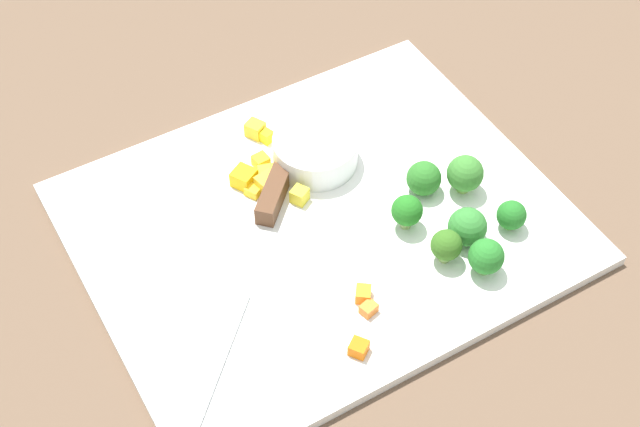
{
  "coord_description": "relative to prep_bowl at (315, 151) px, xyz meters",
  "views": [
    {
      "loc": [
        0.3,
        0.52,
        0.73
      ],
      "look_at": [
        0.0,
        0.0,
        0.02
      ],
      "focal_mm": 51.35,
      "sensor_mm": 36.0,
      "label": 1
    }
  ],
  "objects": [
    {
      "name": "ground_plane",
      "position": [
        0.04,
        0.07,
        -0.03
      ],
      "size": [
        4.0,
        4.0,
        0.0
      ],
      "primitive_type": "plane",
      "color": "brown"
    },
    {
      "name": "cutting_board",
      "position": [
        0.04,
        0.07,
        -0.02
      ],
      "size": [
        0.48,
        0.39,
        0.01
      ],
      "primitive_type": "cube",
      "color": "white",
      "rests_on": "ground_plane"
    },
    {
      "name": "prep_bowl",
      "position": [
        0.0,
        0.0,
        0.0
      ],
      "size": [
        0.09,
        0.09,
        0.03
      ],
      "primitive_type": "cylinder",
      "color": "white",
      "rests_on": "cutting_board"
    },
    {
      "name": "chef_knife",
      "position": [
        0.11,
        0.07,
        -0.01
      ],
      "size": [
        0.25,
        0.25,
        0.02
      ],
      "rotation": [
        0.0,
        0.0,
        0.78
      ],
      "color": "silver",
      "rests_on": "cutting_board"
    },
    {
      "name": "carrot_dice_0",
      "position": [
        0.05,
        0.19,
        -0.01
      ],
      "size": [
        0.02,
        0.02,
        0.01
      ],
      "primitive_type": "cube",
      "rotation": [
        0.0,
        0.0,
        0.25
      ],
      "color": "orange",
      "rests_on": "cutting_board"
    },
    {
      "name": "carrot_dice_1",
      "position": [
        0.05,
        0.18,
        -0.01
      ],
      "size": [
        0.02,
        0.02,
        0.01
      ],
      "primitive_type": "cube",
      "rotation": [
        0.0,
        0.0,
        0.94
      ],
      "color": "orange",
      "rests_on": "cutting_board"
    },
    {
      "name": "carrot_dice_2",
      "position": [
        0.09,
        0.23,
        -0.01
      ],
      "size": [
        0.02,
        0.02,
        0.01
      ],
      "primitive_type": "cube",
      "rotation": [
        0.0,
        0.0,
        2.18
      ],
      "color": "#DC630A",
      "rests_on": "cutting_board"
    },
    {
      "name": "pepper_dice_0",
      "position": [
        0.05,
        -0.02,
        -0.01
      ],
      "size": [
        0.02,
        0.02,
        0.01
      ],
      "primitive_type": "cube",
      "rotation": [
        0.0,
        0.0,
        1.66
      ],
      "color": "yellow",
      "rests_on": "cutting_board"
    },
    {
      "name": "pepper_dice_1",
      "position": [
        0.03,
        -0.05,
        -0.01
      ],
      "size": [
        0.02,
        0.02,
        0.01
      ],
      "primitive_type": "cube",
      "rotation": [
        0.0,
        0.0,
        1.92
      ],
      "color": "yellow",
      "rests_on": "cutting_board"
    },
    {
      "name": "pepper_dice_2",
      "position": [
        0.06,
        0.0,
        -0.01
      ],
      "size": [
        0.03,
        0.03,
        0.02
      ],
      "primitive_type": "cube",
      "rotation": [
        0.0,
        0.0,
        2.84
      ],
      "color": "yellow",
      "rests_on": "cutting_board"
    },
    {
      "name": "pepper_dice_3",
      "position": [
        0.04,
        -0.07,
        -0.01
      ],
      "size": [
        0.02,
        0.02,
        0.02
      ],
      "primitive_type": "cube",
      "rotation": [
        0.0,
        0.0,
        0.5
      ],
      "color": "yellow",
      "rests_on": "cutting_board"
    },
    {
      "name": "pepper_dice_4",
      "position": [
        0.08,
        0.01,
        -0.01
      ],
      "size": [
        0.02,
        0.02,
        0.01
      ],
      "primitive_type": "cube",
      "rotation": [
        0.0,
        0.0,
        0.53
      ],
      "color": "yellow",
      "rests_on": "cutting_board"
    },
    {
      "name": "pepper_dice_5",
      "position": [
        0.06,
        0.01,
        -0.01
      ],
      "size": [
        0.03,
        0.03,
        0.02
      ],
      "primitive_type": "cube",
      "rotation": [
        0.0,
        0.0,
        1.77
      ],
      "color": "yellow",
      "rests_on": "cutting_board"
    },
    {
      "name": "pepper_dice_6",
      "position": [
        0.08,
        -0.01,
        -0.01
      ],
      "size": [
        0.03,
        0.03,
        0.02
      ],
      "primitive_type": "cube",
      "rotation": [
        0.0,
        0.0,
        2.08
      ],
      "color": "yellow",
      "rests_on": "cutting_board"
    },
    {
      "name": "pepper_dice_7",
      "position": [
        0.04,
        0.04,
        -0.01
      ],
      "size": [
        0.02,
        0.02,
        0.02
      ],
      "primitive_type": "cube",
      "rotation": [
        0.0,
        0.0,
        0.52
      ],
      "color": "yellow",
      "rests_on": "cutting_board"
    },
    {
      "name": "broccoli_floret_0",
      "position": [
        -0.12,
        0.18,
        0.0
      ],
      "size": [
        0.03,
        0.03,
        0.03
      ],
      "color": "#87B555",
      "rests_on": "cutting_board"
    },
    {
      "name": "broccoli_floret_1",
      "position": [
        -0.03,
        0.12,
        0.01
      ],
      "size": [
        0.03,
        0.03,
        0.04
      ],
      "color": "#8CAB60",
      "rests_on": "cutting_board"
    },
    {
      "name": "broccoli_floret_2",
      "position": [
        -0.08,
        0.17,
        0.0
      ],
      "size": [
        0.04,
        0.04,
        0.04
      ],
      "color": "#92AF54",
      "rests_on": "cutting_board"
    },
    {
      "name": "broccoli_floret_3",
      "position": [
        -0.08,
        0.09,
        0.0
      ],
      "size": [
        0.04,
        0.04,
        0.04
      ],
      "color": "#89B364",
      "rests_on": "cutting_board"
    },
    {
      "name": "broccoli_floret_4",
      "position": [
        -0.07,
        0.21,
        0.01
      ],
      "size": [
        0.04,
        0.04,
        0.04
      ],
      "color": "#80BE60",
      "rests_on": "cutting_board"
    },
    {
      "name": "broccoli_floret_5",
      "position": [
        -0.11,
        0.11,
        0.01
      ],
      "size": [
        0.04,
        0.04,
        0.04
      ],
      "color": "#91B056",
      "rests_on": "cutting_board"
    },
    {
      "name": "broccoli_floret_6",
      "position": [
        -0.04,
        0.18,
        0.01
      ],
      "size": [
        0.03,
        0.03,
        0.04
      ],
      "color": "#92BD64",
      "rests_on": "cutting_board"
    }
  ]
}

